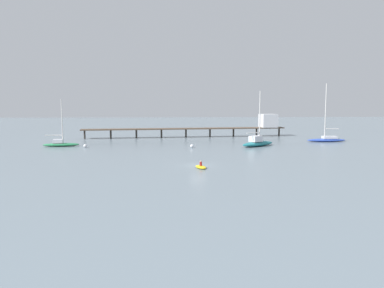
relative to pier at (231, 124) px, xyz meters
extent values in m
plane|color=slate|center=(-13.27, -49.46, -3.55)|extent=(400.00, 400.00, 0.00)
cube|color=brown|center=(-13.27, -1.44, -1.09)|extent=(57.95, 9.66, 0.30)
cylinder|color=#38332D|center=(-41.06, -4.46, -2.39)|extent=(0.50, 0.50, 2.31)
cylinder|color=#38332D|center=(-34.11, -3.70, -2.39)|extent=(0.50, 0.50, 2.31)
cylinder|color=#38332D|center=(-27.16, -2.95, -2.39)|extent=(0.50, 0.50, 2.31)
cylinder|color=#38332D|center=(-20.22, -2.19, -2.39)|extent=(0.50, 0.50, 2.31)
cylinder|color=#38332D|center=(-13.27, -1.44, -2.39)|extent=(0.50, 0.50, 2.31)
cylinder|color=#38332D|center=(-6.32, -0.69, -2.39)|extent=(0.50, 0.50, 2.31)
cylinder|color=#38332D|center=(0.63, 0.07, -2.39)|extent=(0.50, 0.50, 2.31)
cylinder|color=#38332D|center=(7.58, 0.82, -2.39)|extent=(0.50, 0.50, 2.31)
cylinder|color=#38332D|center=(14.53, 1.58, -2.39)|extent=(0.50, 0.50, 2.31)
cube|color=silver|center=(11.07, 1.20, 0.99)|extent=(4.94, 4.94, 3.86)
ellipsoid|color=#2D4CB7|center=(21.65, -15.52, -3.16)|extent=(9.90, 2.86, 0.78)
cube|color=silver|center=(22.44, -15.51, -2.46)|extent=(3.50, 1.95, 0.63)
cylinder|color=silver|center=(21.15, -15.53, 4.09)|extent=(0.24, 0.24, 13.72)
cylinder|color=silver|center=(22.99, -15.50, -0.30)|extent=(3.67, 0.24, 0.19)
ellipsoid|color=#1E727A|center=(2.09, -24.29, -3.02)|extent=(9.45, 8.10, 1.06)
cube|color=silver|center=(1.47, -24.77, -1.84)|extent=(3.33, 3.17, 1.30)
cylinder|color=silver|center=(2.48, -24.00, 3.16)|extent=(0.24, 0.24, 11.30)
cylinder|color=silver|center=(0.76, -25.30, -0.46)|extent=(3.55, 2.77, 0.19)
ellipsoid|color=#287F4C|center=(-42.19, -22.21, -3.18)|extent=(8.11, 3.30, 0.75)
cube|color=silver|center=(-42.81, -22.28, -2.38)|extent=(2.32, 1.88, 0.85)
cylinder|color=silver|center=(-41.80, -22.16, 2.12)|extent=(0.21, 0.21, 9.85)
cylinder|color=silver|center=(-43.68, -22.39, -1.03)|extent=(3.78, 0.65, 0.17)
ellipsoid|color=yellow|center=(-13.01, -51.88, -3.38)|extent=(2.05, 3.23, 0.35)
cylinder|color=maroon|center=(-13.01, -51.88, -2.93)|extent=(0.44, 0.44, 0.55)
sphere|color=tan|center=(-13.01, -51.88, -2.53)|extent=(0.24, 0.24, 0.24)
sphere|color=silver|center=(-12.95, -26.64, -3.17)|extent=(0.77, 0.77, 0.77)
sphere|color=silver|center=(-36.19, -25.11, -3.17)|extent=(0.76, 0.76, 0.76)
camera|label=1|loc=(-17.32, -106.11, 6.06)|focal=34.55mm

